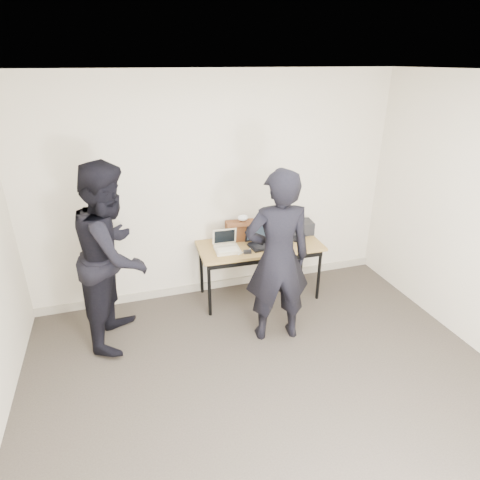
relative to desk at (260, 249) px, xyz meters
name	(u,v)px	position (x,y,z in m)	size (l,w,h in m)	color
room	(294,279)	(-0.44, -1.88, 0.69)	(4.60, 4.60, 2.80)	#3D352E
desk	(260,249)	(0.00, 0.00, 0.00)	(1.52, 0.71, 0.72)	olive
laptop_beige	(227,246)	(-0.43, -0.01, 0.11)	(0.30, 0.29, 0.23)	beige
laptop_center	(261,241)	(0.01, -0.01, 0.11)	(0.35, 0.34, 0.24)	black
laptop_right	(293,233)	(0.48, 0.12, 0.11)	(0.39, 0.39, 0.21)	black
leather_satchel	(241,230)	(-0.18, 0.23, 0.19)	(0.37, 0.20, 0.25)	brown
tissue	(243,218)	(-0.15, 0.23, 0.34)	(0.13, 0.10, 0.08)	white
equipment_box	(301,227)	(0.63, 0.19, 0.14)	(0.28, 0.24, 0.16)	black
power_brick	(247,252)	(-0.22, -0.17, 0.08)	(0.09, 0.06, 0.03)	black
cables	(259,245)	(-0.01, 0.00, 0.06)	(1.15, 0.44, 0.01)	black
person_typist	(278,258)	(-0.11, -0.80, 0.28)	(0.68, 0.45, 1.87)	black
person_observer	(113,255)	(-1.70, -0.28, 0.31)	(0.94, 0.73, 1.94)	black
baseboard	(219,284)	(-0.44, 0.35, -0.61)	(4.50, 0.03, 0.10)	#A59C89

